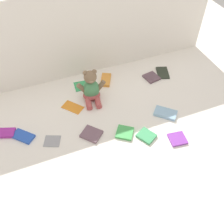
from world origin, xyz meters
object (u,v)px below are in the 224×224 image
book_case_8 (151,77)px  book_case_11 (163,73)px  book_case_2 (23,136)px  book_case_4 (73,107)px  book_case_6 (5,133)px  book_case_9 (84,85)px  book_case_10 (177,139)px  teddy_bear (91,89)px  book_case_5 (52,141)px  book_case_3 (125,133)px  book_case_12 (106,80)px  book_case_0 (146,136)px  book_case_1 (91,134)px  book_case_7 (165,113)px

book_case_8 → book_case_11: 0.10m
book_case_2 → book_case_4: (0.33, 0.13, -0.00)m
book_case_6 → book_case_9: 0.61m
book_case_9 → book_case_10: 0.75m
teddy_bear → book_case_5: size_ratio=2.47×
book_case_3 → book_case_10: 0.31m
book_case_10 → book_case_12: (-0.21, 0.64, 0.00)m
book_case_5 → book_case_11: size_ratio=0.69×
book_case_0 → book_case_1: bearing=128.1°
book_case_6 → book_case_7: same height
teddy_bear → book_case_11: 0.58m
book_case_4 → book_case_2: bearing=160.5°
book_case_0 → book_case_8: book_case_0 is taller
book_case_11 → book_case_2: bearing=31.0°
book_case_0 → book_case_8: 0.54m
book_case_2 → book_case_4: book_case_2 is taller
book_case_5 → book_case_12: (0.48, 0.39, 0.00)m
book_case_12 → book_case_3: bearing=109.3°
book_case_7 → book_case_11: bearing=16.2°
book_case_2 → book_case_4: size_ratio=0.95×
book_case_2 → book_case_11: (1.05, 0.22, -0.00)m
book_case_7 → book_case_12: same height
book_case_0 → book_case_3: (-0.11, 0.07, 0.00)m
book_case_4 → book_case_7: bearing=-67.3°
book_case_0 → book_case_9: book_case_0 is taller
book_case_7 → book_case_10: (-0.03, -0.20, -0.00)m
book_case_0 → book_case_3: same height
book_case_8 → book_case_9: (-0.49, 0.10, -0.00)m
book_case_2 → book_case_9: size_ratio=1.01×
book_case_5 → book_case_8: book_case_8 is taller
book_case_2 → book_case_9: (0.46, 0.30, -0.00)m
book_case_8 → book_case_12: size_ratio=0.75×
book_case_8 → book_case_6: bearing=177.6°
book_case_5 → book_case_0: bearing=95.2°
book_case_0 → book_case_11: (0.38, 0.48, -0.00)m
book_case_2 → book_case_7: size_ratio=0.92×
book_case_0 → book_case_2: size_ratio=0.76×
book_case_4 → book_case_8: book_case_8 is taller
book_case_6 → book_case_9: bearing=-47.1°
book_case_1 → book_case_10: 0.50m
book_case_1 → book_case_7: size_ratio=0.80×
book_case_7 → book_case_11: (0.18, 0.37, -0.00)m
book_case_5 → book_case_10: 0.73m
book_case_5 → book_case_12: 0.61m
book_case_6 → book_case_10: 1.01m
book_case_0 → teddy_bear: bearing=86.4°
book_case_6 → book_case_12: size_ratio=0.83×
book_case_1 → book_case_6: bearing=115.3°
book_case_5 → book_case_8: 0.85m
teddy_bear → book_case_6: 0.59m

